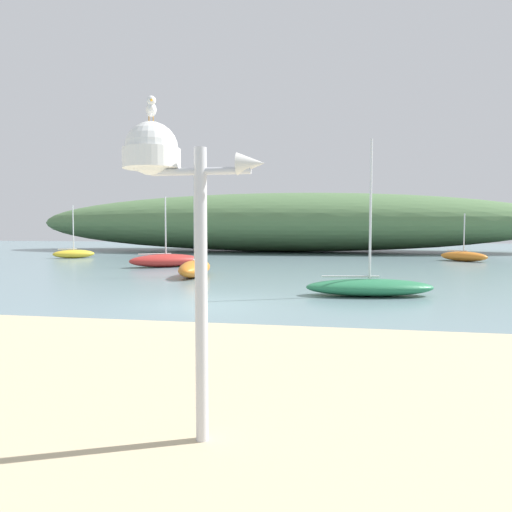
# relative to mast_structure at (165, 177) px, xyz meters

# --- Properties ---
(ground_plane) EXTENTS (120.00, 120.00, 0.00)m
(ground_plane) POSITION_rel_mast_structure_xyz_m (-2.21, 8.93, -2.73)
(ground_plane) COLOR gray
(beach_sand) EXTENTS (44.00, 9.00, 0.20)m
(beach_sand) POSITION_rel_mast_structure_xyz_m (-2.21, 0.93, -2.63)
(beach_sand) COLOR #CCB78E
(beach_sand) RESTS_ON ground
(distant_hill) EXTENTS (50.20, 13.39, 5.60)m
(distant_hill) POSITION_rel_mast_structure_xyz_m (-3.95, 40.97, 0.07)
(distant_hill) COLOR #517547
(distant_hill) RESTS_ON ground
(mast_structure) EXTENTS (1.37, 0.55, 3.05)m
(mast_structure) POSITION_rel_mast_structure_xyz_m (0.00, 0.00, 0.00)
(mast_structure) COLOR silver
(mast_structure) RESTS_ON beach_sand
(seagull_on_radar) EXTENTS (0.19, 0.30, 0.22)m
(seagull_on_radar) POSITION_rel_mast_structure_xyz_m (-0.13, -0.01, 0.65)
(seagull_on_radar) COLOR orange
(seagull_on_radar) RESTS_ON mast_structure
(sailboat_east_reach) EXTENTS (4.38, 2.08, 5.15)m
(sailboat_east_reach) POSITION_rel_mast_structure_xyz_m (2.58, 11.61, -2.43)
(sailboat_east_reach) COLOR #287A4C
(sailboat_east_reach) RESTS_ON ground
(sailboat_near_shore) EXTENTS (1.52, 4.00, 4.78)m
(sailboat_near_shore) POSITION_rel_mast_structure_xyz_m (-5.02, 16.46, -2.33)
(sailboat_near_shore) COLOR orange
(sailboat_near_shore) RESTS_ON ground
(sailboat_by_sandbar) EXTENTS (3.23, 3.05, 3.23)m
(sailboat_by_sandbar) POSITION_rel_mast_structure_xyz_m (9.81, 29.39, -2.39)
(sailboat_by_sandbar) COLOR orange
(sailboat_by_sandbar) RESTS_ON ground
(sailboat_outer_mooring) EXTENTS (4.27, 3.64, 4.05)m
(sailboat_outer_mooring) POSITION_rel_mast_structure_xyz_m (-8.33, 21.34, -2.35)
(sailboat_outer_mooring) COLOR #B72D28
(sailboat_outer_mooring) RESTS_ON ground
(sailboat_mid_channel) EXTENTS (2.99, 2.58, 3.93)m
(sailboat_mid_channel) POSITION_rel_mast_structure_xyz_m (-18.04, 27.62, -2.40)
(sailboat_mid_channel) COLOR gold
(sailboat_mid_channel) RESTS_ON ground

